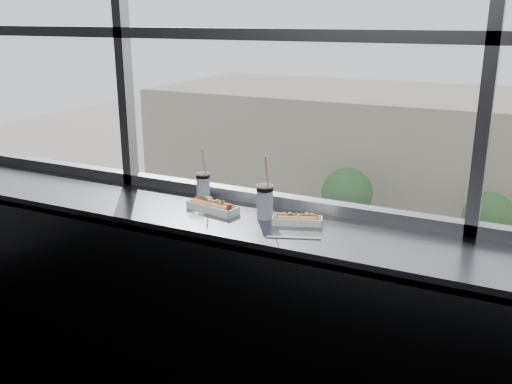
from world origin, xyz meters
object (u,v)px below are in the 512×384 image
at_px(car_near_b, 272,323).
at_px(wrapper, 196,214).
at_px(pedestrian_a, 397,232).
at_px(car_far_a, 296,246).
at_px(soda_cup_right, 265,200).
at_px(hotdog_tray_right, 297,219).
at_px(loose_straw, 294,238).
at_px(car_near_c, 435,366).
at_px(pedestrian_b, 450,253).
at_px(soda_cup_left, 203,185).
at_px(tree_center, 489,218).
at_px(car_near_a, 161,295).
at_px(hotdog_tray_left, 213,206).
at_px(tree_left, 347,194).

bearing_deg(car_near_b, wrapper, -153.48).
height_order(wrapper, pedestrian_a, wrapper).
bearing_deg(car_far_a, soda_cup_right, -154.89).
relative_size(hotdog_tray_right, pedestrian_a, 0.12).
bearing_deg(loose_straw, car_near_b, 94.24).
height_order(wrapper, car_near_c, wrapper).
relative_size(wrapper, car_far_a, 0.01).
bearing_deg(pedestrian_b, soda_cup_left, 93.33).
bearing_deg(car_near_b, car_far_a, 18.97).
bearing_deg(tree_center, pedestrian_a, 174.49).
xyz_separation_m(car_far_a, pedestrian_a, (4.46, 4.46, 0.01)).
height_order(car_near_a, car_near_b, car_near_a).
bearing_deg(pedestrian_a, soda_cup_left, -80.53).
height_order(hotdog_tray_right, car_near_a, hotdog_tray_right).
relative_size(hotdog_tray_left, pedestrian_a, 0.14).
bearing_deg(loose_straw, hotdog_tray_right, 87.27).
bearing_deg(pedestrian_a, car_far_a, -134.96).
distance_m(car_far_a, pedestrian_b, 8.17).
bearing_deg(car_near_a, car_near_b, -97.73).
distance_m(loose_straw, car_near_a, 23.70).
distance_m(soda_cup_right, car_far_a, 28.33).
bearing_deg(tree_center, loose_straw, -88.71).
bearing_deg(pedestrian_b, tree_center, -144.09).
bearing_deg(wrapper, hotdog_tray_right, 13.17).
bearing_deg(loose_straw, tree_left, 85.79).
bearing_deg(hotdog_tray_right, car_near_a, 108.45).
distance_m(loose_straw, tree_left, 30.95).
bearing_deg(pedestrian_a, wrapper, -80.41).
relative_size(hotdog_tray_left, soda_cup_right, 0.91).
distance_m(hotdog_tray_left, car_near_a, 23.31).
distance_m(car_far_a, pedestrian_a, 6.31).
bearing_deg(tree_left, soda_cup_right, -73.86).
height_order(loose_straw, car_near_c, loose_straw).
distance_m(soda_cup_left, pedestrian_a, 31.00).
height_order(soda_cup_right, car_near_c, soda_cup_right).
bearing_deg(wrapper, tree_left, 105.45).
height_order(wrapper, car_near_a, wrapper).
xyz_separation_m(hotdog_tray_right, car_near_c, (-1.12, 16.23, -11.07)).
height_order(hotdog_tray_left, tree_left, hotdog_tray_left).
distance_m(soda_cup_right, tree_left, 30.73).
relative_size(car_far_a, pedestrian_b, 3.09).
bearing_deg(wrapper, car_near_c, 92.14).
height_order(loose_straw, car_near_a, loose_straw).
bearing_deg(soda_cup_right, pedestrian_b, 94.23).
relative_size(pedestrian_a, tree_left, 0.47).
distance_m(soda_cup_left, car_near_c, 19.59).
relative_size(soda_cup_left, pedestrian_b, 0.14).
height_order(hotdog_tray_left, soda_cup_left, soda_cup_left).
relative_size(hotdog_tray_right, loose_straw, 1.04).
bearing_deg(soda_cup_left, hotdog_tray_right, -11.08).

